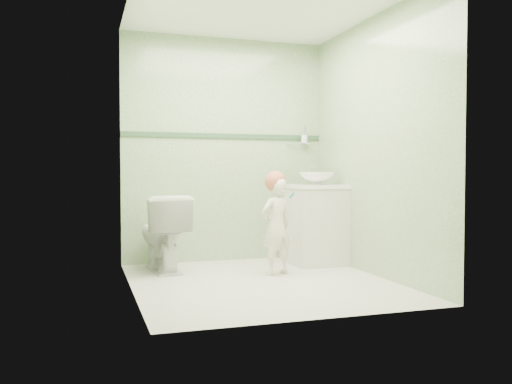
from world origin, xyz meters
name	(u,v)px	position (x,y,z in m)	size (l,w,h in m)	color
ground	(261,282)	(0.00, 0.00, 0.00)	(2.50, 2.50, 0.00)	silver
room_shell	(261,144)	(0.00, 0.00, 1.20)	(2.50, 2.54, 2.40)	#82A273
trim_stripe	(225,136)	(0.00, 1.24, 1.35)	(2.20, 0.02, 0.05)	#305035
vanity	(317,226)	(0.84, 0.70, 0.40)	(0.52, 0.50, 0.80)	silver
counter	(317,186)	(0.84, 0.70, 0.81)	(0.54, 0.52, 0.04)	white
basin	(317,178)	(0.84, 0.70, 0.89)	(0.37, 0.37, 0.13)	white
faucet	(310,171)	(0.84, 0.89, 0.97)	(0.03, 0.13, 0.18)	silver
cup_holder	(304,139)	(0.89, 1.18, 1.33)	(0.26, 0.07, 0.21)	silver
toilet	(163,233)	(-0.74, 0.80, 0.37)	(0.41, 0.73, 0.74)	white
toddler	(276,226)	(0.25, 0.30, 0.45)	(0.33, 0.22, 0.90)	white
hair_cap	(275,182)	(0.25, 0.33, 0.87)	(0.20, 0.20, 0.20)	#B75F45
teal_toothbrush	(291,195)	(0.36, 0.21, 0.75)	(0.10, 0.14, 0.08)	#0C8472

